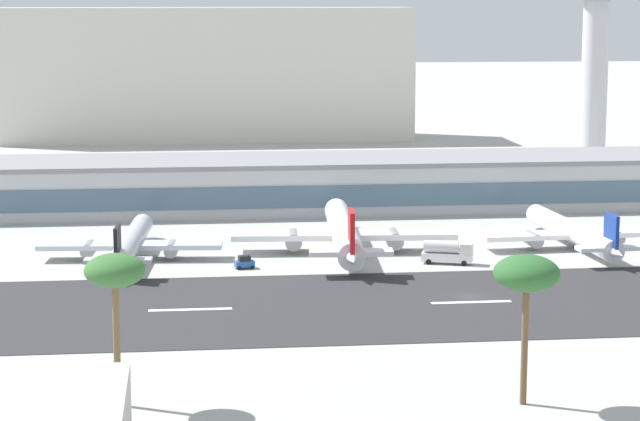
{
  "coord_description": "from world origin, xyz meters",
  "views": [
    {
      "loc": [
        -42.14,
        -179.14,
        43.99
      ],
      "look_at": [
        -18.44,
        38.11,
        7.08
      ],
      "focal_mm": 70.28,
      "sensor_mm": 36.0,
      "label": 1
    }
  ],
  "objects_px": {
    "airliner_black_tail_gate_0": "(130,245)",
    "palm_tree_0": "(526,276)",
    "control_tower": "(595,57)",
    "palm_tree_1": "(115,274)",
    "airliner_navy_tail_gate_2": "(575,233)",
    "service_baggage_tug_1": "(244,262)",
    "airliner_red_tail_gate_1": "(344,234)",
    "distant_hotel_block": "(207,74)",
    "service_fuel_truck_0": "(447,252)",
    "terminal_building": "(330,183)"
  },
  "relations": [
    {
      "from": "airliner_black_tail_gate_0",
      "to": "palm_tree_1",
      "type": "relative_size",
      "value": 2.45
    },
    {
      "from": "airliner_red_tail_gate_1",
      "to": "palm_tree_0",
      "type": "relative_size",
      "value": 3.09
    },
    {
      "from": "terminal_building",
      "to": "service_baggage_tug_1",
      "type": "bearing_deg",
      "value": -109.66
    },
    {
      "from": "service_fuel_truck_0",
      "to": "airliner_red_tail_gate_1",
      "type": "bearing_deg",
      "value": 164.18
    },
    {
      "from": "airliner_red_tail_gate_1",
      "to": "palm_tree_1",
      "type": "height_order",
      "value": "palm_tree_1"
    },
    {
      "from": "control_tower",
      "to": "airliner_navy_tail_gate_2",
      "type": "xyz_separation_m",
      "value": [
        -33.82,
        -93.26,
        -26.88
      ]
    },
    {
      "from": "service_fuel_truck_0",
      "to": "airliner_navy_tail_gate_2",
      "type": "bearing_deg",
      "value": 39.65
    },
    {
      "from": "control_tower",
      "to": "palm_tree_1",
      "type": "height_order",
      "value": "control_tower"
    },
    {
      "from": "distant_hotel_block",
      "to": "service_baggage_tug_1",
      "type": "height_order",
      "value": "distant_hotel_block"
    },
    {
      "from": "service_baggage_tug_1",
      "to": "service_fuel_truck_0",
      "type": "bearing_deg",
      "value": -13.6
    },
    {
      "from": "airliner_black_tail_gate_0",
      "to": "palm_tree_1",
      "type": "height_order",
      "value": "palm_tree_1"
    },
    {
      "from": "distant_hotel_block",
      "to": "service_baggage_tug_1",
      "type": "relative_size",
      "value": 36.91
    },
    {
      "from": "terminal_building",
      "to": "palm_tree_1",
      "type": "height_order",
      "value": "palm_tree_1"
    },
    {
      "from": "airliner_red_tail_gate_1",
      "to": "airliner_navy_tail_gate_2",
      "type": "bearing_deg",
      "value": -87.49
    },
    {
      "from": "airliner_navy_tail_gate_2",
      "to": "service_baggage_tug_1",
      "type": "xyz_separation_m",
      "value": [
        -59.46,
        -10.0,
        -1.82
      ]
    },
    {
      "from": "palm_tree_0",
      "to": "palm_tree_1",
      "type": "relative_size",
      "value": 0.99
    },
    {
      "from": "distant_hotel_block",
      "to": "palm_tree_1",
      "type": "bearing_deg",
      "value": -93.28
    },
    {
      "from": "airliner_red_tail_gate_1",
      "to": "service_baggage_tug_1",
      "type": "xyz_separation_m",
      "value": [
        -18.04,
        -10.95,
        -2.4
      ]
    },
    {
      "from": "control_tower",
      "to": "airliner_red_tail_gate_1",
      "type": "xyz_separation_m",
      "value": [
        -75.25,
        -92.31,
        -26.29
      ]
    },
    {
      "from": "control_tower",
      "to": "service_fuel_truck_0",
      "type": "xyz_separation_m",
      "value": [
        -59.07,
        -103.21,
        -27.71
      ]
    },
    {
      "from": "distant_hotel_block",
      "to": "palm_tree_0",
      "type": "height_order",
      "value": "distant_hotel_block"
    },
    {
      "from": "palm_tree_0",
      "to": "terminal_building",
      "type": "bearing_deg",
      "value": 92.56
    },
    {
      "from": "airliner_black_tail_gate_0",
      "to": "service_baggage_tug_1",
      "type": "xyz_separation_m",
      "value": [
        19.11,
        -8.65,
        -1.73
      ]
    },
    {
      "from": "palm_tree_1",
      "to": "airliner_navy_tail_gate_2",
      "type": "bearing_deg",
      "value": 45.97
    },
    {
      "from": "terminal_building",
      "to": "service_fuel_truck_0",
      "type": "bearing_deg",
      "value": -77.5
    },
    {
      "from": "palm_tree_0",
      "to": "airliner_black_tail_gate_0",
      "type": "bearing_deg",
      "value": 119.28
    },
    {
      "from": "service_fuel_truck_0",
      "to": "airliner_black_tail_gate_0",
      "type": "bearing_deg",
      "value": -171.01
    },
    {
      "from": "terminal_building",
      "to": "service_fuel_truck_0",
      "type": "relative_size",
      "value": 17.39
    },
    {
      "from": "distant_hotel_block",
      "to": "airliner_black_tail_gate_0",
      "type": "relative_size",
      "value": 3.09
    },
    {
      "from": "distant_hotel_block",
      "to": "airliner_red_tail_gate_1",
      "type": "bearing_deg",
      "value": -83.74
    },
    {
      "from": "control_tower",
      "to": "service_fuel_truck_0",
      "type": "height_order",
      "value": "control_tower"
    },
    {
      "from": "airliner_black_tail_gate_0",
      "to": "service_fuel_truck_0",
      "type": "relative_size",
      "value": 4.69
    },
    {
      "from": "control_tower",
      "to": "terminal_building",
      "type": "bearing_deg",
      "value": -148.54
    },
    {
      "from": "terminal_building",
      "to": "airliner_navy_tail_gate_2",
      "type": "distance_m",
      "value": 62.36
    },
    {
      "from": "distant_hotel_block",
      "to": "palm_tree_1",
      "type": "height_order",
      "value": "distant_hotel_block"
    },
    {
      "from": "airliner_navy_tail_gate_2",
      "to": "service_fuel_truck_0",
      "type": "relative_size",
      "value": 4.84
    },
    {
      "from": "service_baggage_tug_1",
      "to": "palm_tree_1",
      "type": "distance_m",
      "value": 72.78
    },
    {
      "from": "airliner_black_tail_gate_0",
      "to": "airliner_red_tail_gate_1",
      "type": "relative_size",
      "value": 0.8
    },
    {
      "from": "airliner_red_tail_gate_1",
      "to": "service_baggage_tug_1",
      "type": "distance_m",
      "value": 21.23
    },
    {
      "from": "airliner_red_tail_gate_1",
      "to": "palm_tree_1",
      "type": "relative_size",
      "value": 3.05
    },
    {
      "from": "airliner_navy_tail_gate_2",
      "to": "service_baggage_tug_1",
      "type": "relative_size",
      "value": 12.33
    },
    {
      "from": "service_fuel_truck_0",
      "to": "palm_tree_0",
      "type": "bearing_deg",
      "value": -77.39
    },
    {
      "from": "airliner_navy_tail_gate_2",
      "to": "control_tower",
      "type": "bearing_deg",
      "value": -23.85
    },
    {
      "from": "terminal_building",
      "to": "airliner_black_tail_gate_0",
      "type": "bearing_deg",
      "value": -128.56
    },
    {
      "from": "airliner_navy_tail_gate_2",
      "to": "service_baggage_tug_1",
      "type": "distance_m",
      "value": 60.32
    },
    {
      "from": "airliner_navy_tail_gate_2",
      "to": "palm_tree_0",
      "type": "bearing_deg",
      "value": 154.93
    },
    {
      "from": "control_tower",
      "to": "airliner_navy_tail_gate_2",
      "type": "height_order",
      "value": "control_tower"
    },
    {
      "from": "airliner_black_tail_gate_0",
      "to": "palm_tree_0",
      "type": "xyz_separation_m",
      "value": [
        46.17,
        -82.35,
        11.71
      ]
    },
    {
      "from": "distant_hotel_block",
      "to": "airliner_navy_tail_gate_2",
      "type": "distance_m",
      "value": 195.51
    },
    {
      "from": "terminal_building",
      "to": "service_fuel_truck_0",
      "type": "distance_m",
      "value": 60.59
    }
  ]
}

